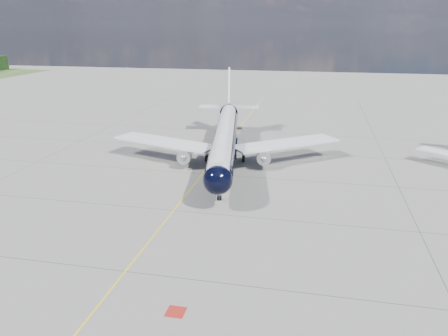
{
  "coord_description": "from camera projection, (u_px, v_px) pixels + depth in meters",
  "views": [
    {
      "loc": [
        17.21,
        -39.48,
        23.01
      ],
      "look_at": [
        5.28,
        16.73,
        4.0
      ],
      "focal_mm": 35.0,
      "sensor_mm": 36.0,
      "label": 1
    }
  ],
  "objects": [
    {
      "name": "main_airliner",
      "position": [
        225.0,
        137.0,
        75.61
      ],
      "size": [
        40.14,
        49.33,
        14.3
      ],
      "rotation": [
        0.0,
        0.0,
        0.16
      ],
      "color": "black",
      "rests_on": "ground"
    },
    {
      "name": "red_marking",
      "position": [
        176.0,
        312.0,
        36.65
      ],
      "size": [
        1.6,
        1.6,
        0.01
      ],
      "primitive_type": "cube",
      "color": "maroon",
      "rests_on": "ground"
    },
    {
      "name": "ground",
      "position": [
        210.0,
        164.0,
        75.15
      ],
      "size": [
        320.0,
        320.0,
        0.0
      ],
      "primitive_type": "plane",
      "color": "gray",
      "rests_on": "ground"
    },
    {
      "name": "taxiway_centerline",
      "position": [
        203.0,
        174.0,
        70.5
      ],
      "size": [
        0.16,
        160.0,
        0.01
      ],
      "primitive_type": "cube",
      "color": "yellow",
      "rests_on": "ground"
    }
  ]
}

